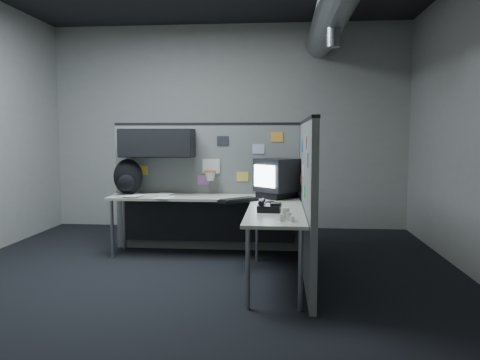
# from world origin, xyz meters

# --- Properties ---
(room) EXTENTS (5.62, 5.62, 3.22)m
(room) POSITION_xyz_m (0.56, 0.00, 2.10)
(room) COLOR black
(room) RESTS_ON ground
(partition_back) EXTENTS (2.44, 0.42, 1.63)m
(partition_back) POSITION_xyz_m (-0.25, 1.23, 1.00)
(partition_back) COLOR slate
(partition_back) RESTS_ON ground
(partition_right) EXTENTS (0.07, 2.23, 1.63)m
(partition_right) POSITION_xyz_m (1.10, 0.22, 0.82)
(partition_right) COLOR slate
(partition_right) RESTS_ON ground
(desk) EXTENTS (2.31, 2.11, 0.73)m
(desk) POSITION_xyz_m (0.15, 0.70, 0.61)
(desk) COLOR #B3B2A2
(desk) RESTS_ON ground
(monitor) EXTENTS (0.58, 0.58, 0.47)m
(monitor) POSITION_xyz_m (0.79, 0.91, 0.97)
(monitor) COLOR black
(monitor) RESTS_ON desk
(keyboard) EXTENTS (0.45, 0.44, 0.04)m
(keyboard) POSITION_xyz_m (0.36, 0.53, 0.75)
(keyboard) COLOR black
(keyboard) RESTS_ON desk
(mouse) EXTENTS (0.25, 0.27, 0.05)m
(mouse) POSITION_xyz_m (0.72, 0.33, 0.75)
(mouse) COLOR black
(mouse) RESTS_ON desk
(phone) EXTENTS (0.24, 0.26, 0.11)m
(phone) POSITION_xyz_m (0.72, -0.10, 0.77)
(phone) COLOR black
(phone) RESTS_ON desk
(bottles) EXTENTS (0.13, 0.17, 0.08)m
(bottles) POSITION_xyz_m (0.89, -0.58, 0.76)
(bottles) COLOR silver
(bottles) RESTS_ON desk
(cup) EXTENTS (0.09, 0.09, 0.11)m
(cup) POSITION_xyz_m (0.87, -0.54, 0.78)
(cup) COLOR silver
(cup) RESTS_ON desk
(papers) EXTENTS (0.80, 0.59, 0.02)m
(papers) POSITION_xyz_m (-0.84, 0.98, 0.74)
(papers) COLOR white
(papers) RESTS_ON desk
(backpack) EXTENTS (0.41, 0.39, 0.45)m
(backpack) POSITION_xyz_m (-1.06, 1.04, 0.95)
(backpack) COLOR black
(backpack) RESTS_ON desk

